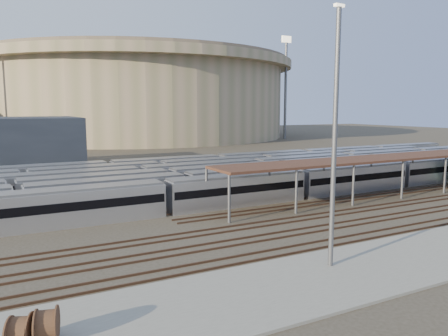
% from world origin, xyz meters
% --- Properties ---
extents(ground, '(420.00, 420.00, 0.00)m').
position_xyz_m(ground, '(0.00, 0.00, 0.00)').
color(ground, '#383026').
rests_on(ground, ground).
extents(apron, '(50.00, 9.00, 0.20)m').
position_xyz_m(apron, '(-5.00, -15.00, 0.10)').
color(apron, gray).
rests_on(apron, ground).
extents(subway_trains, '(130.32, 23.90, 3.60)m').
position_xyz_m(subway_trains, '(2.16, 18.50, 1.80)').
color(subway_trains, silver).
rests_on(subway_trains, ground).
extents(inspection_shed, '(60.30, 6.00, 5.30)m').
position_xyz_m(inspection_shed, '(22.00, 4.00, 4.98)').
color(inspection_shed, '#5E5F63').
rests_on(inspection_shed, ground).
extents(empty_tracks, '(170.00, 9.62, 0.18)m').
position_xyz_m(empty_tracks, '(0.00, -5.00, 0.09)').
color(empty_tracks, '#4C3323').
rests_on(empty_tracks, ground).
extents(stadium, '(124.00, 124.00, 32.50)m').
position_xyz_m(stadium, '(25.00, 140.00, 16.47)').
color(stadium, '#9D876A').
rests_on(stadium, ground).
extents(floodlight_2, '(4.00, 1.00, 38.40)m').
position_xyz_m(floodlight_2, '(70.00, 100.00, 20.65)').
color(floodlight_2, '#5E5F63').
rests_on(floodlight_2, ground).
extents(floodlight_3, '(4.00, 1.00, 38.40)m').
position_xyz_m(floodlight_3, '(-10.00, 160.00, 20.65)').
color(floodlight_3, '#5E5F63').
rests_on(floodlight_3, ground).
extents(cable_reel_west, '(1.53, 1.92, 1.69)m').
position_xyz_m(cable_reel_west, '(-28.50, -15.12, 1.04)').
color(cable_reel_west, '#563222').
rests_on(cable_reel_west, apron).
extents(cable_reel_east, '(1.40, 1.95, 1.76)m').
position_xyz_m(cable_reel_east, '(-27.31, -15.11, 1.08)').
color(cable_reel_east, '#563222').
rests_on(cable_reel_east, apron).
extents(yard_light_pole, '(0.82, 0.36, 18.69)m').
position_xyz_m(yard_light_pole, '(-7.49, -13.53, 9.63)').
color(yard_light_pole, '#5E5F63').
rests_on(yard_light_pole, apron).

